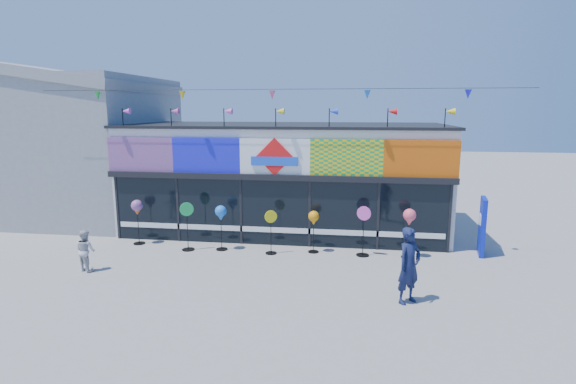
% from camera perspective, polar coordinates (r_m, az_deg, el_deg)
% --- Properties ---
extents(ground, '(80.00, 80.00, 0.00)m').
position_cam_1_polar(ground, '(12.65, -4.31, -11.27)').
color(ground, gray).
rests_on(ground, ground).
extents(kite_shop, '(16.00, 5.70, 5.31)m').
position_cam_1_polar(kite_shop, '(17.79, -0.29, 2.01)').
color(kite_shop, white).
rests_on(kite_shop, ground).
extents(neighbour_building, '(8.18, 7.20, 6.87)m').
position_cam_1_polar(neighbour_building, '(22.39, -26.21, 5.67)').
color(neighbour_building, gray).
rests_on(neighbour_building, ground).
extents(blue_sign, '(0.30, 0.95, 1.88)m').
position_cam_1_polar(blue_sign, '(15.87, 23.44, -4.01)').
color(blue_sign, '#0B1CAC').
rests_on(blue_sign, ground).
extents(spinner_0, '(0.40, 0.40, 1.58)m').
position_cam_1_polar(spinner_0, '(16.46, -18.61, -2.03)').
color(spinner_0, black).
rests_on(spinner_0, ground).
extents(spinner_1, '(0.44, 0.42, 1.64)m').
position_cam_1_polar(spinner_1, '(15.39, -12.67, -4.12)').
color(spinner_1, black).
rests_on(spinner_1, ground).
extents(spinner_2, '(0.39, 0.39, 1.53)m').
position_cam_1_polar(spinner_2, '(15.13, -8.53, -2.83)').
color(spinner_2, black).
rests_on(spinner_2, ground).
extents(spinner_3, '(0.39, 0.37, 1.45)m').
position_cam_1_polar(spinner_3, '(14.68, -2.18, -4.96)').
color(spinner_3, black).
rests_on(spinner_3, ground).
extents(spinner_4, '(0.36, 0.36, 1.40)m').
position_cam_1_polar(spinner_4, '(14.75, 3.28, -3.47)').
color(spinner_4, black).
rests_on(spinner_4, ground).
extents(spinner_5, '(0.45, 0.42, 1.64)m').
position_cam_1_polar(spinner_5, '(14.65, 9.55, -4.75)').
color(spinner_5, black).
rests_on(spinner_5, ground).
extents(spinner_6, '(0.41, 0.41, 1.60)m').
position_cam_1_polar(spinner_6, '(14.66, 15.16, -3.29)').
color(spinner_6, black).
rests_on(spinner_6, ground).
extents(adult_man, '(0.82, 0.80, 1.89)m').
position_cam_1_polar(adult_man, '(11.42, 15.13, -9.00)').
color(adult_man, '#141B3F').
rests_on(adult_man, ground).
extents(child, '(0.69, 0.55, 1.23)m').
position_cam_1_polar(child, '(14.49, -24.32, -6.76)').
color(child, '#BCBCBC').
rests_on(child, ground).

